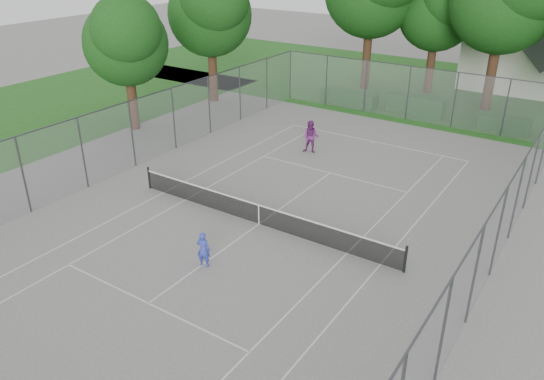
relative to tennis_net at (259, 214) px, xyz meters
The scene contains 14 objects.
ground 0.51m from the tennis_net, ahead, with size 120.00×120.00×0.00m, color slate.
grass_far 26.00m from the tennis_net, 90.00° to the left, with size 60.00×20.00×0.00m, color #1B4E16.
court_markings 0.50m from the tennis_net, ahead, with size 11.03×23.83×0.01m.
tennis_net is the anchor object (origin of this frame).
perimeter_fence 1.30m from the tennis_net, ahead, with size 18.08×34.08×3.52m.
tree_far_midleft 25.01m from the tennis_net, 92.23° to the left, with size 6.49×5.93×9.33m.
tree_side_back 19.81m from the tennis_net, 134.82° to the left, with size 6.65×6.07×9.56m.
tree_side_front 15.50m from the tennis_net, 156.85° to the left, with size 5.72×5.22×8.22m.
hedge_left 18.41m from the tennis_net, 104.35° to the left, with size 4.03×1.21×1.01m, color #144116.
hedge_mid 18.58m from the tennis_net, 89.78° to the left, with size 3.86×1.10×1.21m, color #144116.
hedge_right 19.08m from the tennis_net, 71.93° to the left, with size 3.02×1.11×0.91m, color #144116.
house 29.97m from the tennis_net, 81.50° to the left, with size 7.87×6.10×9.80m.
girl_player 3.66m from the tennis_net, 88.55° to the right, with size 0.51×0.34×1.40m, color #2E3DAE.
woman_player 8.63m from the tennis_net, 105.23° to the left, with size 0.89×0.70×1.84m, color #6B2369.
Camera 1 is at (11.23, -15.93, 10.99)m, focal length 35.00 mm.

